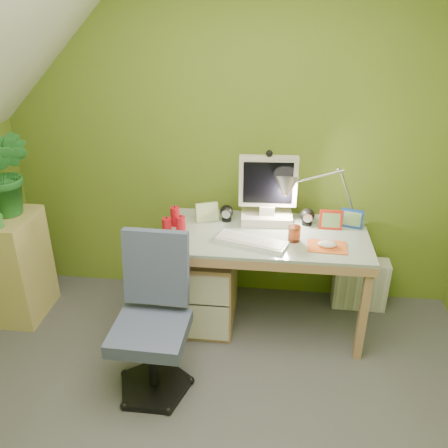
# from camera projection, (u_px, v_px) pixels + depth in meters

# --- Properties ---
(wall_back) EXTENTS (3.20, 0.01, 2.40)m
(wall_back) POSITION_uv_depth(u_px,v_px,m) (234.00, 140.00, 3.24)
(wall_back) COLOR olive
(wall_back) RESTS_ON floor
(desk) EXTENTS (1.32, 0.66, 0.71)m
(desk) POSITION_uv_depth(u_px,v_px,m) (263.00, 280.00, 3.21)
(desk) COLOR tan
(desk) RESTS_ON floor
(monitor) EXTENTS (0.42, 0.26, 0.56)m
(monitor) POSITION_uv_depth(u_px,v_px,m) (268.00, 183.00, 3.09)
(monitor) COLOR beige
(monitor) RESTS_ON desk
(speaker_left) EXTENTS (0.11, 0.11, 0.11)m
(speaker_left) POSITION_uv_depth(u_px,v_px,m) (227.00, 213.00, 3.20)
(speaker_left) COLOR black
(speaker_left) RESTS_ON desk
(speaker_right) EXTENTS (0.10, 0.10, 0.11)m
(speaker_right) POSITION_uv_depth(u_px,v_px,m) (307.00, 217.00, 3.14)
(speaker_right) COLOR black
(speaker_right) RESTS_ON desk
(keyboard) EXTENTS (0.46, 0.27, 0.02)m
(keyboard) POSITION_uv_depth(u_px,v_px,m) (252.00, 241.00, 2.93)
(keyboard) COLOR white
(keyboard) RESTS_ON desk
(mousepad) EXTENTS (0.24, 0.18, 0.01)m
(mousepad) POSITION_uv_depth(u_px,v_px,m) (327.00, 247.00, 2.89)
(mousepad) COLOR orange
(mousepad) RESTS_ON desk
(mouse) EXTENTS (0.13, 0.10, 0.04)m
(mouse) POSITION_uv_depth(u_px,v_px,m) (327.00, 244.00, 2.88)
(mouse) COLOR white
(mouse) RESTS_ON mousepad
(amber_tumbler) EXTENTS (0.09, 0.09, 0.10)m
(amber_tumbler) POSITION_uv_depth(u_px,v_px,m) (294.00, 234.00, 2.94)
(amber_tumbler) COLOR maroon
(amber_tumbler) RESTS_ON desk
(candle_cluster) EXTENTS (0.20, 0.18, 0.13)m
(candle_cluster) POSITION_uv_depth(u_px,v_px,m) (174.00, 219.00, 3.10)
(candle_cluster) COLOR red
(candle_cluster) RESTS_ON desk
(photo_frame_red) EXTENTS (0.15, 0.02, 0.13)m
(photo_frame_red) POSITION_uv_depth(u_px,v_px,m) (331.00, 220.00, 3.09)
(photo_frame_red) COLOR red
(photo_frame_red) RESTS_ON desk
(photo_frame_blue) EXTENTS (0.14, 0.06, 0.12)m
(photo_frame_blue) POSITION_uv_depth(u_px,v_px,m) (352.00, 218.00, 3.11)
(photo_frame_blue) COLOR navy
(photo_frame_blue) RESTS_ON desk
(photo_frame_green) EXTENTS (0.15, 0.08, 0.13)m
(photo_frame_green) POSITION_uv_depth(u_px,v_px,m) (207.00, 212.00, 3.19)
(photo_frame_green) COLOR #B0C98A
(photo_frame_green) RESTS_ON desk
(desk_lamp) EXTENTS (0.56, 0.25, 0.59)m
(desk_lamp) POSITION_uv_depth(u_px,v_px,m) (338.00, 183.00, 3.04)
(desk_lamp) COLOR silver
(desk_lamp) RESTS_ON desk
(side_ledge) EXTENTS (0.29, 0.44, 0.77)m
(side_ledge) POSITION_uv_depth(u_px,v_px,m) (19.00, 267.00, 3.30)
(side_ledge) COLOR tan
(side_ledge) RESTS_ON floor
(potted_plant) EXTENTS (0.35, 0.30, 0.58)m
(potted_plant) POSITION_uv_depth(u_px,v_px,m) (6.00, 173.00, 3.05)
(potted_plant) COLOR #256F2C
(potted_plant) RESTS_ON side_ledge
(task_chair) EXTENTS (0.48, 0.48, 0.84)m
(task_chair) POSITION_uv_depth(u_px,v_px,m) (150.00, 332.00, 2.62)
(task_chair) COLOR #444D70
(task_chair) RESTS_ON floor
(radiator) EXTENTS (0.38, 0.16, 0.38)m
(radiator) POSITION_uv_depth(u_px,v_px,m) (360.00, 284.00, 3.46)
(radiator) COLOR silver
(radiator) RESTS_ON floor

